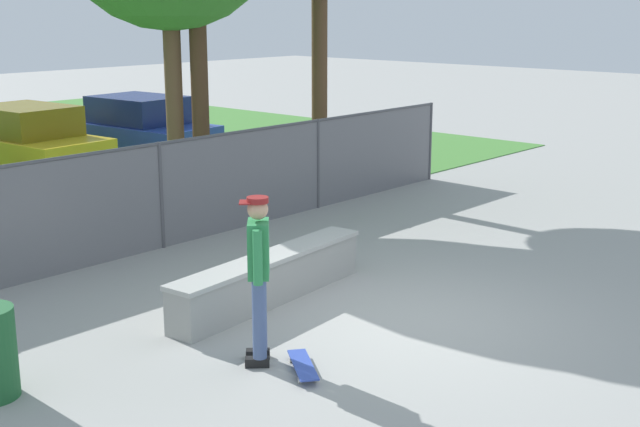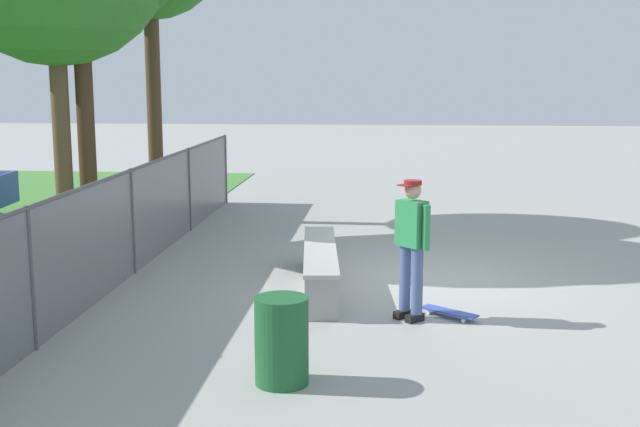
# 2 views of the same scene
# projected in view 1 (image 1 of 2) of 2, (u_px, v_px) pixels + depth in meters

# --- Properties ---
(ground_plane) EXTENTS (80.00, 80.00, 0.00)m
(ground_plane) POSITION_uv_depth(u_px,v_px,m) (409.00, 320.00, 10.49)
(ground_plane) COLOR #9E9E99
(concrete_ledge) EXTENTS (3.44, 0.81, 0.62)m
(concrete_ledge) POSITION_uv_depth(u_px,v_px,m) (270.00, 278.00, 11.09)
(concrete_ledge) COLOR #999993
(concrete_ledge) RESTS_ON ground
(skateboarder) EXTENTS (0.46, 0.45, 1.84)m
(skateboarder) POSITION_uv_depth(u_px,v_px,m) (259.00, 272.00, 9.00)
(skateboarder) COLOR black
(skateboarder) RESTS_ON ground
(skateboard) EXTENTS (0.64, 0.76, 0.09)m
(skateboard) POSITION_uv_depth(u_px,v_px,m) (303.00, 365.00, 8.99)
(skateboard) COLOR #334CB2
(skateboard) RESTS_ON ground
(chainlink_fence) EXTENTS (14.85, 0.07, 1.70)m
(chainlink_fence) POSITION_uv_depth(u_px,v_px,m) (161.00, 191.00, 13.40)
(chainlink_fence) COLOR #4C4C51
(chainlink_fence) RESTS_ON ground
(car_yellow) EXTENTS (2.27, 4.33, 1.66)m
(car_yellow) POSITION_uv_depth(u_px,v_px,m) (24.00, 143.00, 18.60)
(car_yellow) COLOR gold
(car_yellow) RESTS_ON ground
(car_blue) EXTENTS (2.27, 4.33, 1.66)m
(car_blue) POSITION_uv_depth(u_px,v_px,m) (137.00, 130.00, 20.56)
(car_blue) COLOR #233D9E
(car_blue) RESTS_ON ground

